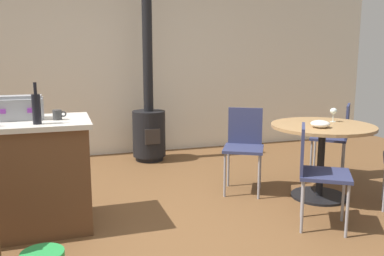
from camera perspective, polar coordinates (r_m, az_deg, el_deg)
name	(u,v)px	position (r m, az deg, el deg)	size (l,w,h in m)	color
ground_plane	(176,231)	(3.49, -2.24, -14.04)	(8.80, 8.80, 0.00)	brown
back_wall	(120,59)	(5.98, -9.86, 9.35)	(8.00, 0.10, 2.70)	silver
kitchen_island	(6,177)	(3.66, -24.34, -6.18)	(1.35, 0.71, 0.91)	brown
dining_table	(322,142)	(4.28, 17.49, -1.87)	(1.00, 1.00, 0.74)	black
folding_chair_near	(316,168)	(3.56, 16.80, -5.33)	(0.55, 0.55, 0.85)	navy
folding_chair_left	(336,134)	(5.08, 19.21, -0.80)	(0.56, 0.56, 0.86)	navy
folding_chair_right	(244,143)	(4.34, 7.20, -2.04)	(0.54, 0.54, 0.87)	navy
wood_stove	(149,120)	(5.56, -5.98, 1.12)	(0.44, 0.45, 2.33)	black
toolbox	(18,108)	(3.62, -22.92, 2.53)	(0.39, 0.23, 0.19)	gray
bottle_3	(36,108)	(3.33, -20.68, 2.59)	(0.06, 0.06, 0.32)	black
cup_1	(58,115)	(3.50, -18.05, 1.75)	(0.11, 0.07, 0.08)	#383838
wine_glass	(333,112)	(4.44, 18.94, 2.17)	(0.07, 0.07, 0.14)	silver
serving_bowl	(320,124)	(4.07, 17.29, 0.55)	(0.18, 0.18, 0.07)	white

